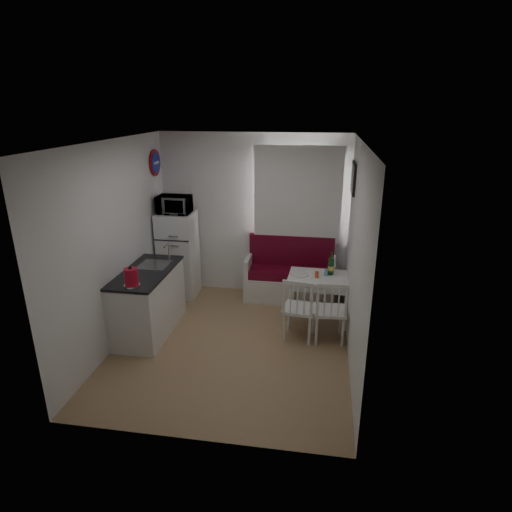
{
  "coord_description": "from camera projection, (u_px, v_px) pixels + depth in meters",
  "views": [
    {
      "loc": [
        1.08,
        -4.85,
        3.01
      ],
      "look_at": [
        0.24,
        0.5,
        1.07
      ],
      "focal_mm": 30.0,
      "sensor_mm": 36.0,
      "label": 1
    }
  ],
  "objects": [
    {
      "name": "microwave",
      "position": [
        174.0,
        205.0,
        6.59
      ],
      "size": [
        0.5,
        0.34,
        0.28
      ],
      "primitive_type": "imported",
      "color": "white",
      "rests_on": "fridge"
    },
    {
      "name": "window",
      "position": [
        298.0,
        198.0,
        6.63
      ],
      "size": [
        1.22,
        0.06,
        1.47
      ],
      "primitive_type": "cube",
      "color": "white",
      "rests_on": "wall_back"
    },
    {
      "name": "wall_right",
      "position": [
        356.0,
        257.0,
        5.02
      ],
      "size": [
        0.02,
        3.5,
        2.6
      ],
      "primitive_type": "cube",
      "color": "white",
      "rests_on": "floor"
    },
    {
      "name": "kitchen_counter",
      "position": [
        149.0,
        301.0,
        5.85
      ],
      "size": [
        0.62,
        1.32,
        1.16
      ],
      "color": "white",
      "rests_on": "floor"
    },
    {
      "name": "picture_frame",
      "position": [
        353.0,
        178.0,
        5.79
      ],
      "size": [
        0.04,
        0.52,
        0.42
      ],
      "primitive_type": "cube",
      "color": "black",
      "rests_on": "wall_right"
    },
    {
      "name": "dining_table",
      "position": [
        320.0,
        281.0,
        6.12
      ],
      "size": [
        0.93,
        0.67,
        0.68
      ],
      "rotation": [
        0.0,
        0.0,
        -0.04
      ],
      "color": "white",
      "rests_on": "floor"
    },
    {
      "name": "wall_left",
      "position": [
        116.0,
        245.0,
        5.46
      ],
      "size": [
        0.02,
        3.5,
        2.6
      ],
      "primitive_type": "cube",
      "color": "white",
      "rests_on": "floor"
    },
    {
      "name": "drinking_glass_blue",
      "position": [
        326.0,
        272.0,
        6.12
      ],
      "size": [
        0.06,
        0.06,
        0.1
      ],
      "primitive_type": "cylinder",
      "color": "#7CAFD4",
      "rests_on": "dining_table"
    },
    {
      "name": "plate",
      "position": [
        299.0,
        274.0,
        6.16
      ],
      "size": [
        0.26,
        0.26,
        0.02
      ],
      "primitive_type": "cylinder",
      "color": "white",
      "rests_on": "dining_table"
    },
    {
      "name": "kettle",
      "position": [
        131.0,
        277.0,
        5.15
      ],
      "size": [
        0.2,
        0.2,
        0.26
      ],
      "primitive_type": "cylinder",
      "color": "#B80E26",
      "rests_on": "kitchen_counter"
    },
    {
      "name": "curtain",
      "position": [
        298.0,
        195.0,
        6.55
      ],
      "size": [
        1.35,
        0.02,
        1.5
      ],
      "primitive_type": "cube",
      "color": "white",
      "rests_on": "wall_back"
    },
    {
      "name": "floor",
      "position": [
        233.0,
        343.0,
        5.68
      ],
      "size": [
        3.0,
        3.5,
        0.02
      ],
      "primitive_type": "cube",
      "color": "tan",
      "rests_on": "ground"
    },
    {
      "name": "chair_left",
      "position": [
        300.0,
        303.0,
        5.56
      ],
      "size": [
        0.47,
        0.45,
        0.48
      ],
      "rotation": [
        0.0,
        0.0,
        -0.14
      ],
      "color": "white",
      "rests_on": "floor"
    },
    {
      "name": "ceiling",
      "position": [
        228.0,
        142.0,
        4.8
      ],
      "size": [
        3.0,
        3.5,
        0.02
      ],
      "primitive_type": "cube",
      "color": "white",
      "rests_on": "wall_back"
    },
    {
      "name": "wall_front",
      "position": [
        187.0,
        317.0,
        3.61
      ],
      "size": [
        3.0,
        0.02,
        2.6
      ],
      "primitive_type": "cube",
      "color": "white",
      "rests_on": "floor"
    },
    {
      "name": "wall_sign",
      "position": [
        155.0,
        163.0,
        6.52
      ],
      "size": [
        0.03,
        0.4,
        0.4
      ],
      "primitive_type": "cylinder",
      "rotation": [
        0.0,
        1.57,
        0.0
      ],
      "color": "#192396",
      "rests_on": "wall_left"
    },
    {
      "name": "chair_right",
      "position": [
        330.0,
        306.0,
        5.5
      ],
      "size": [
        0.44,
        0.43,
        0.48
      ],
      "rotation": [
        0.0,
        0.0,
        0.07
      ],
      "color": "white",
      "rests_on": "floor"
    },
    {
      "name": "wine_bottle",
      "position": [
        331.0,
        263.0,
        6.11
      ],
      "size": [
        0.09,
        0.09,
        0.34
      ],
      "primitive_type": null,
      "color": "#16461D",
      "rests_on": "dining_table"
    },
    {
      "name": "bench",
      "position": [
        290.0,
        279.0,
        6.88
      ],
      "size": [
        1.43,
        0.55,
        1.02
      ],
      "color": "white",
      "rests_on": "floor"
    },
    {
      "name": "drinking_glass_orange",
      "position": [
        317.0,
        275.0,
        6.04
      ],
      "size": [
        0.05,
        0.05,
        0.09
      ],
      "primitive_type": "cylinder",
      "color": "#E95926",
      "rests_on": "dining_table"
    },
    {
      "name": "wall_back",
      "position": [
        254.0,
        216.0,
        6.87
      ],
      "size": [
        3.0,
        0.02,
        2.6
      ],
      "primitive_type": "cube",
      "color": "white",
      "rests_on": "floor"
    },
    {
      "name": "fridge",
      "position": [
        178.0,
        255.0,
        6.92
      ],
      "size": [
        0.56,
        0.56,
        1.39
      ],
      "primitive_type": "cube",
      "color": "white",
      "rests_on": "floor"
    }
  ]
}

